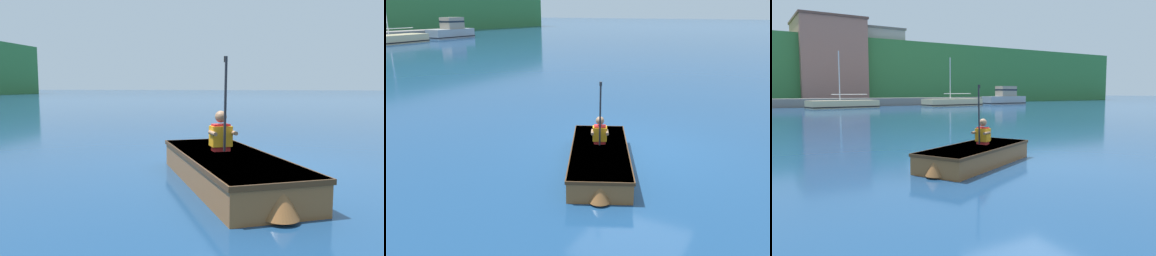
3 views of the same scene
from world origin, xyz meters
The scene contains 3 objects.
ground_plane centered at (0.00, 0.00, 0.00)m, with size 300.00×300.00×0.00m, color navy.
rowboat_foreground centered at (-1.41, 0.25, 0.23)m, with size 3.30×2.43×0.41m.
person_paddler centered at (-1.10, 0.40, 0.68)m, with size 0.44×0.44×1.32m.
Camera 1 is at (-6.35, -0.31, 1.32)m, focal length 35.00 mm.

